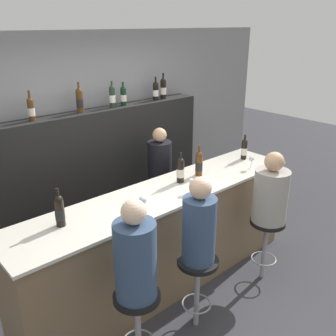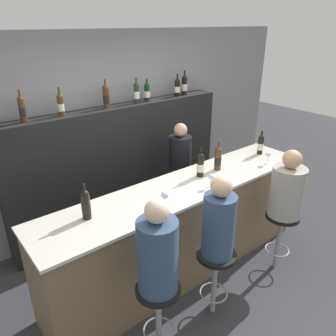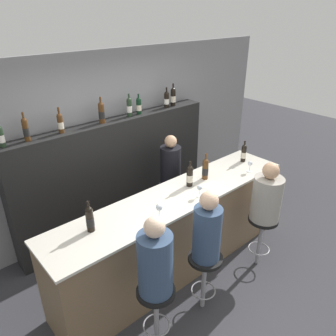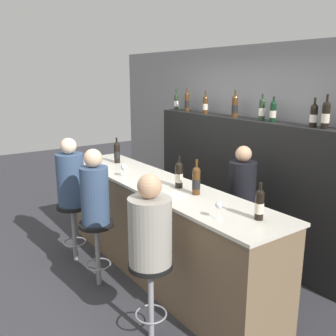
{
  "view_description": "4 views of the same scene",
  "coord_description": "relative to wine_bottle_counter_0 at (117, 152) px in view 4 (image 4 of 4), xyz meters",
  "views": [
    {
      "loc": [
        -2.24,
        -2.24,
        2.68
      ],
      "look_at": [
        -0.01,
        0.26,
        1.37
      ],
      "focal_mm": 40.0,
      "sensor_mm": 36.0,
      "label": 1
    },
    {
      "loc": [
        -2.07,
        -1.95,
        2.68
      ],
      "look_at": [
        -0.17,
        0.41,
        1.32
      ],
      "focal_mm": 35.0,
      "sensor_mm": 36.0,
      "label": 2
    },
    {
      "loc": [
        -2.26,
        -2.08,
        3.09
      ],
      "look_at": [
        -0.17,
        0.29,
        1.53
      ],
      "focal_mm": 35.0,
      "sensor_mm": 36.0,
      "label": 3
    },
    {
      "loc": [
        3.25,
        -1.84,
        2.24
      ],
      "look_at": [
        0.05,
        0.42,
        1.25
      ],
      "focal_mm": 40.0,
      "sensor_mm": 36.0,
      "label": 4
    }
  ],
  "objects": [
    {
      "name": "bar_stool_left",
      "position": [
        0.22,
        -0.73,
        -0.68
      ],
      "size": [
        0.37,
        0.37,
        0.72
      ],
      "color": "gray",
      "rests_on": "ground_plane"
    },
    {
      "name": "bar_stool_middle",
      "position": [
        0.9,
        -0.73,
        -0.68
      ],
      "size": [
        0.37,
        0.37,
        0.72
      ],
      "color": "gray",
      "rests_on": "ground_plane"
    },
    {
      "name": "back_bar_cabinet",
      "position": [
        1.09,
        1.21,
        -0.38
      ],
      "size": [
        3.1,
        0.28,
        1.71
      ],
      "color": "black",
      "rests_on": "ground_plane"
    },
    {
      "name": "wine_bottle_backbar_1",
      "position": [
        -0.06,
        1.21,
        0.61
      ],
      "size": [
        0.07,
        0.07,
        0.34
      ],
      "color": "#4C2D14",
      "rests_on": "back_bar_cabinet"
    },
    {
      "name": "wine_bottle_counter_2",
      "position": [
        1.65,
        0.0,
        0.0
      ],
      "size": [
        0.08,
        0.08,
        0.35
      ],
      "color": "#4C2D14",
      "rests_on": "bar_counter"
    },
    {
      "name": "wall_back",
      "position": [
        1.09,
        1.44,
        0.06
      ],
      "size": [
        6.4,
        0.05,
        2.6
      ],
      "color": "gray",
      "rests_on": "ground_plane"
    },
    {
      "name": "wine_bottle_counter_3",
      "position": [
        2.45,
        0.0,
        -0.01
      ],
      "size": [
        0.07,
        0.07,
        0.31
      ],
      "color": "black",
      "rests_on": "bar_counter"
    },
    {
      "name": "bar_stool_right",
      "position": [
        1.96,
        -0.73,
        -0.68
      ],
      "size": [
        0.37,
        0.37,
        0.72
      ],
      "color": "gray",
      "rests_on": "ground_plane"
    },
    {
      "name": "wine_bottle_backbar_6",
      "position": [
        2.05,
        1.21,
        0.59
      ],
      "size": [
        0.08,
        0.08,
        0.3
      ],
      "color": "black",
      "rests_on": "back_bar_cabinet"
    },
    {
      "name": "ground_plane",
      "position": [
        1.09,
        -0.39,
        -1.24
      ],
      "size": [
        16.0,
        16.0,
        0.0
      ],
      "primitive_type": "plane",
      "color": "#333338"
    },
    {
      "name": "wine_bottle_counter_0",
      "position": [
        0.0,
        0.0,
        0.0
      ],
      "size": [
        0.08,
        0.08,
        0.34
      ],
      "color": "black",
      "rests_on": "bar_counter"
    },
    {
      "name": "guest_seated_middle",
      "position": [
        0.9,
        -0.73,
        -0.17
      ],
      "size": [
        0.29,
        0.29,
        0.79
      ],
      "color": "#334766",
      "rests_on": "bar_stool_middle"
    },
    {
      "name": "wine_glass_2",
      "position": [
        2.25,
        -0.26,
        -0.03
      ],
      "size": [
        0.07,
        0.07,
        0.15
      ],
      "color": "silver",
      "rests_on": "bar_counter"
    },
    {
      "name": "wine_bottle_counter_1",
      "position": [
        1.37,
        0.0,
        -0.0
      ],
      "size": [
        0.08,
        0.08,
        0.33
      ],
      "color": "black",
      "rests_on": "bar_counter"
    },
    {
      "name": "guest_seated_right",
      "position": [
        1.96,
        -0.73,
        -0.2
      ],
      "size": [
        0.36,
        0.36,
        0.76
      ],
      "color": "gray",
      "rests_on": "bar_stool_right"
    },
    {
      "name": "wine_glass_1",
      "position": [
        1.27,
        -0.26,
        -0.03
      ],
      "size": [
        0.07,
        0.07,
        0.15
      ],
      "color": "silver",
      "rests_on": "bar_counter"
    },
    {
      "name": "wine_glass_0",
      "position": [
        0.67,
        -0.26,
        -0.04
      ],
      "size": [
        0.07,
        0.07,
        0.15
      ],
      "color": "silver",
      "rests_on": "bar_counter"
    },
    {
      "name": "wine_bottle_backbar_5",
      "position": [
        1.53,
        1.21,
        0.59
      ],
      "size": [
        0.07,
        0.07,
        0.29
      ],
      "color": "black",
      "rests_on": "back_bar_cabinet"
    },
    {
      "name": "tasting_menu",
      "position": [
        1.56,
        -0.25,
        -0.14
      ],
      "size": [
        0.21,
        0.3,
        0.0
      ],
      "color": "white",
      "rests_on": "bar_counter"
    },
    {
      "name": "bar_counter",
      "position": [
        1.09,
        -0.07,
        -0.69
      ],
      "size": [
        3.3,
        0.69,
        1.1
      ],
      "color": "brown",
      "rests_on": "ground_plane"
    },
    {
      "name": "wine_bottle_backbar_4",
      "position": [
        1.37,
        1.21,
        0.6
      ],
      "size": [
        0.07,
        0.07,
        0.32
      ],
      "color": "#233823",
      "rests_on": "back_bar_cabinet"
    },
    {
      "name": "wine_bottle_backbar_0",
      "position": [
        -0.33,
        1.21,
        0.6
      ],
      "size": [
        0.07,
        0.07,
        0.32
      ],
      "color": "#233823",
      "rests_on": "back_bar_cabinet"
    },
    {
      "name": "bartender",
      "position": [
        1.64,
        0.65,
        -0.54
      ],
      "size": [
        0.3,
        0.3,
        1.51
      ],
      "color": "black",
      "rests_on": "ground_plane"
    },
    {
      "name": "wine_bottle_backbar_2",
      "position": [
        0.35,
        1.21,
        0.59
      ],
      "size": [
        0.07,
        0.07,
        0.32
      ],
      "color": "#4C2D14",
      "rests_on": "back_bar_cabinet"
    },
    {
      "name": "wine_bottle_backbar_7",
      "position": [
        2.19,
        1.21,
        0.61
      ],
      "size": [
        0.08,
        0.08,
        0.34
      ],
      "color": "black",
      "rests_on": "back_bar_cabinet"
    },
    {
      "name": "wine_bottle_backbar_3",
      "position": [
        0.92,
        1.21,
        0.61
      ],
      "size": [
        0.08,
        0.08,
        0.35
      ],
      "color": "#4C2D14",
      "rests_on": "back_bar_cabinet"
    },
    {
      "name": "guest_seated_left",
      "position": [
        0.22,
        -0.73,
        -0.17
      ],
      "size": [
        0.32,
        0.32,
        0.81
      ],
      "color": "#334766",
      "rests_on": "bar_stool_left"
    }
  ]
}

